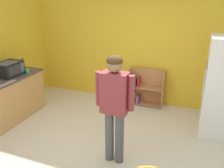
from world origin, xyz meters
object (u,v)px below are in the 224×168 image
(green_cup, at_px, (27,71))
(bookshelf, at_px, (144,89))
(standing_person, at_px, (115,101))
(teal_cup, at_px, (18,67))
(amber_bottle, at_px, (23,65))
(microwave, at_px, (9,69))

(green_cup, bearing_deg, bookshelf, 30.86)
(bookshelf, height_order, green_cup, green_cup)
(standing_person, bearing_deg, bookshelf, 91.79)
(bookshelf, distance_m, green_cup, 2.59)
(standing_person, bearing_deg, teal_cup, 159.00)
(bookshelf, distance_m, amber_bottle, 2.75)
(bookshelf, distance_m, teal_cup, 2.86)
(bookshelf, height_order, teal_cup, teal_cup)
(standing_person, height_order, green_cup, standing_person)
(green_cup, bearing_deg, teal_cup, 157.12)
(microwave, relative_size, green_cup, 5.05)
(standing_person, relative_size, amber_bottle, 6.77)
(bookshelf, height_order, microwave, microwave)
(bookshelf, relative_size, standing_person, 0.51)
(amber_bottle, height_order, teal_cup, amber_bottle)
(microwave, distance_m, amber_bottle, 0.45)
(microwave, height_order, amber_bottle, microwave)
(teal_cup, distance_m, green_cup, 0.44)
(standing_person, height_order, amber_bottle, standing_person)
(amber_bottle, distance_m, teal_cup, 0.14)
(teal_cup, bearing_deg, microwave, -67.63)
(amber_bottle, distance_m, green_cup, 0.35)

